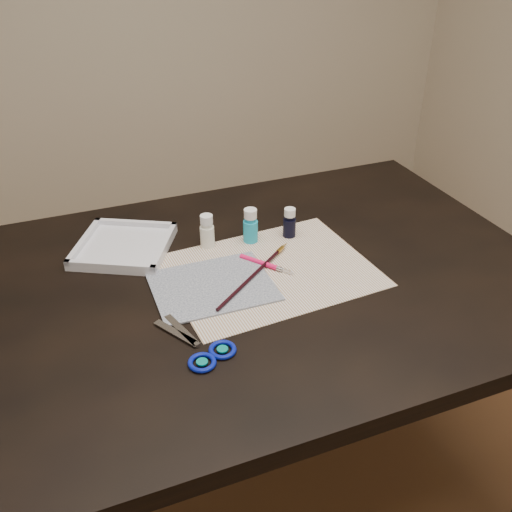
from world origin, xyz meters
name	(u,v)px	position (x,y,z in m)	size (l,w,h in m)	color
ground	(256,493)	(0.00, 0.00, -0.01)	(3.50, 3.50, 0.02)	#422614
table	(256,398)	(0.00, 0.00, 0.38)	(1.30, 0.90, 0.75)	black
paper	(270,271)	(0.03, 0.00, 0.75)	(0.44, 0.34, 0.00)	silver
canvas	(212,286)	(-0.10, -0.01, 0.75)	(0.25, 0.20, 0.00)	#0F1A38
paint_bottle_white	(207,231)	(-0.06, 0.16, 0.79)	(0.03, 0.03, 0.08)	white
paint_bottle_cyan	(250,226)	(0.04, 0.14, 0.79)	(0.04, 0.04, 0.09)	#1DA6C9
paint_bottle_navy	(289,223)	(0.14, 0.13, 0.79)	(0.03, 0.03, 0.08)	black
paintbrush	(255,273)	(0.00, -0.01, 0.76)	(0.30, 0.01, 0.01)	black
craft_knife	(267,265)	(0.04, 0.02, 0.76)	(0.14, 0.01, 0.01)	#F2145B
scissors	(188,342)	(-0.20, -0.17, 0.76)	(0.20, 0.10, 0.01)	silver
palette_tray	(124,245)	(-0.25, 0.21, 0.76)	(0.21, 0.21, 0.02)	silver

